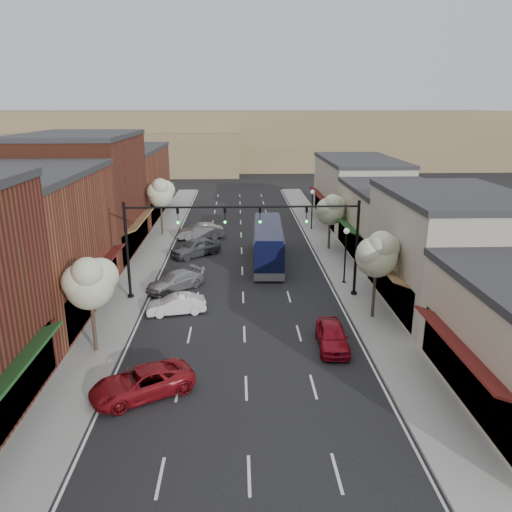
{
  "coord_description": "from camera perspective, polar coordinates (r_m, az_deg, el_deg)",
  "views": [
    {
      "loc": [
        -0.31,
        -25.41,
        13.24
      ],
      "look_at": [
        1.04,
        10.96,
        2.2
      ],
      "focal_mm": 35.0,
      "sensor_mm": 36.0,
      "label": 1
    }
  ],
  "objects": [
    {
      "name": "bldg_left_midfar",
      "position": [
        48.14,
        -19.04,
        6.59
      ],
      "size": [
        10.14,
        14.1,
        10.9
      ],
      "color": "#5E2B1B",
      "rests_on": "ground"
    },
    {
      "name": "bldg_left_far",
      "position": [
        63.61,
        -14.88,
        8.11
      ],
      "size": [
        10.14,
        18.1,
        8.4
      ],
      "color": "brown",
      "rests_on": "ground"
    },
    {
      "name": "bldg_right_midfar",
      "position": [
        46.71,
        15.42,
        3.81
      ],
      "size": [
        9.14,
        12.1,
        6.4
      ],
      "color": "#B3A68E",
      "rests_on": "ground"
    },
    {
      "name": "coach_bus",
      "position": [
        43.31,
        1.39,
        1.5
      ],
      "size": [
        2.86,
        11.05,
        3.35
      ],
      "rotation": [
        0.0,
        0.0,
        -0.04
      ],
      "color": "black",
      "rests_on": "ground"
    },
    {
      "name": "lamp_post_near",
      "position": [
        38.21,
        10.22,
        1.06
      ],
      "size": [
        0.44,
        0.44,
        4.44
      ],
      "color": "black",
      "rests_on": "ground"
    },
    {
      "name": "hill_far",
      "position": [
        115.63,
        -2.02,
        13.28
      ],
      "size": [
        120.0,
        30.0,
        12.0
      ],
      "primitive_type": "cube",
      "color": "#7A6647",
      "rests_on": "ground"
    },
    {
      "name": "bldg_left_midnear",
      "position": [
        35.41,
        -25.2,
        1.21
      ],
      "size": [
        10.14,
        14.1,
        9.4
      ],
      "color": "brown",
      "rests_on": "ground"
    },
    {
      "name": "tree_left_far",
      "position": [
        52.67,
        -10.85,
        7.14
      ],
      "size": [
        2.85,
        2.65,
        6.13
      ],
      "color": "#47382B",
      "rests_on": "ground"
    },
    {
      "name": "lamp_post_far",
      "position": [
        54.98,
        6.44,
        6.04
      ],
      "size": [
        0.44,
        0.44,
        4.44
      ],
      "color": "black",
      "rests_on": "ground"
    },
    {
      "name": "tree_left_near",
      "position": [
        28.05,
        -18.46,
        -2.78
      ],
      "size": [
        2.85,
        2.65,
        5.69
      ],
      "color": "#47382B",
      "rests_on": "ground"
    },
    {
      "name": "bldg_right_far",
      "position": [
        59.87,
        11.55,
        7.33
      ],
      "size": [
        9.14,
        16.1,
        7.4
      ],
      "color": "#ACA494",
      "rests_on": "ground"
    },
    {
      "name": "hill_near",
      "position": [
        106.71,
        -15.8,
        11.29
      ],
      "size": [
        50.0,
        20.0,
        8.0
      ],
      "primitive_type": "cube",
      "color": "#7A6647",
      "rests_on": "ground"
    },
    {
      "name": "parked_car_e",
      "position": [
        51.74,
        -6.38,
        2.83
      ],
      "size": [
        4.92,
        2.41,
        1.55
      ],
      "primitive_type": "imported",
      "rotation": [
        0.0,
        0.0,
        -1.4
      ],
      "color": "#9A999F",
      "rests_on": "ground"
    },
    {
      "name": "signal_mast_right",
      "position": [
        35.0,
        7.71,
        2.47
      ],
      "size": [
        8.22,
        0.46,
        7.0
      ],
      "color": "black",
      "rests_on": "ground"
    },
    {
      "name": "sidewalk_left",
      "position": [
        46.54,
        -12.04,
        0.06
      ],
      "size": [
        2.8,
        73.0,
        0.15
      ],
      "primitive_type": "cube",
      "color": "gray",
      "rests_on": "ground"
    },
    {
      "name": "red_hatchback",
      "position": [
        28.91,
        8.71,
        -9.02
      ],
      "size": [
        1.88,
        4.24,
        1.42
      ],
      "primitive_type": "imported",
      "rotation": [
        0.0,
        0.0,
        -0.05
      ],
      "color": "maroon",
      "rests_on": "ground"
    },
    {
      "name": "curb_right",
      "position": [
        46.42,
        7.03,
        0.27
      ],
      "size": [
        0.25,
        73.0,
        0.17
      ],
      "primitive_type": "cube",
      "color": "gray",
      "rests_on": "ground"
    },
    {
      "name": "tree_right_far",
      "position": [
        47.09,
        8.55,
        5.36
      ],
      "size": [
        2.85,
        2.65,
        5.43
      ],
      "color": "#47382B",
      "rests_on": "ground"
    },
    {
      "name": "sidewalk_right",
      "position": [
        46.66,
        8.73,
        0.29
      ],
      "size": [
        2.8,
        73.0,
        0.15
      ],
      "primitive_type": "cube",
      "color": "gray",
      "rests_on": "ground"
    },
    {
      "name": "signal_mast_left",
      "position": [
        34.9,
        -10.81,
        2.28
      ],
      "size": [
        8.22,
        0.46,
        7.0
      ],
      "color": "black",
      "rests_on": "ground"
    },
    {
      "name": "parked_car_d",
      "position": [
        45.78,
        -6.91,
        1.01
      ],
      "size": [
        4.97,
        4.53,
        1.64
      ],
      "primitive_type": "imported",
      "rotation": [
        0.0,
        0.0,
        -0.89
      ],
      "color": "#515358",
      "rests_on": "ground"
    },
    {
      "name": "parked_car_a",
      "position": [
        24.89,
        -12.92,
        -13.91
      ],
      "size": [
        5.36,
        4.31,
        1.35
      ],
      "primitive_type": "imported",
      "rotation": [
        0.0,
        0.0,
        -1.07
      ],
      "color": "maroon",
      "rests_on": "ground"
    },
    {
      "name": "tree_right_near",
      "position": [
        31.84,
        13.75,
        0.35
      ],
      "size": [
        2.85,
        2.65,
        5.95
      ],
      "color": "#47382B",
      "rests_on": "ground"
    },
    {
      "name": "parked_car_b",
      "position": [
        33.45,
        -9.13,
        -5.48
      ],
      "size": [
        4.05,
        2.03,
        1.27
      ],
      "primitive_type": "imported",
      "rotation": [
        0.0,
        0.0,
        -1.39
      ],
      "color": "silver",
      "rests_on": "ground"
    },
    {
      "name": "curb_left",
      "position": [
        46.32,
        -10.33,
        0.08
      ],
      "size": [
        0.25,
        73.0,
        0.17
      ],
      "primitive_type": "cube",
      "color": "gray",
      "rests_on": "ground"
    },
    {
      "name": "ground",
      "position": [
        28.65,
        -1.28,
        -10.65
      ],
      "size": [
        160.0,
        160.0,
        0.0
      ],
      "primitive_type": "plane",
      "color": "black",
      "rests_on": "ground"
    },
    {
      "name": "parked_car_c",
      "position": [
        37.68,
        -9.24,
        -2.84
      ],
      "size": [
        4.65,
        4.51,
        1.34
      ],
      "primitive_type": "imported",
      "rotation": [
        0.0,
        0.0,
        -0.82
      ],
      "color": "#99999E",
      "rests_on": "ground"
    },
    {
      "name": "bldg_right_midnear",
      "position": [
        35.64,
        21.15,
        0.53
      ],
      "size": [
        9.14,
        12.1,
        7.9
      ],
      "color": "#ACA494",
      "rests_on": "ground"
    }
  ]
}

